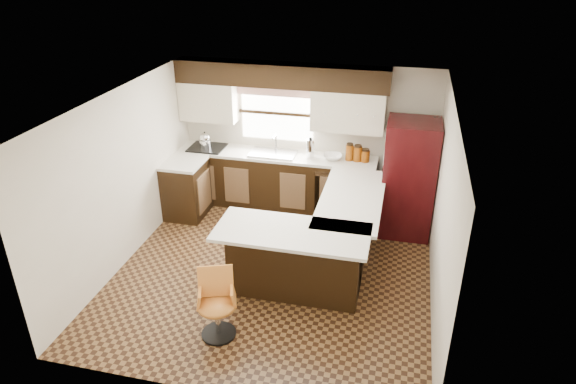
% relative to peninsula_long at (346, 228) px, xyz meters
% --- Properties ---
extents(floor, '(4.40, 4.40, 0.00)m').
position_rel_peninsula_long_xyz_m(floor, '(-0.90, -0.62, -0.45)').
color(floor, '#49301A').
rests_on(floor, ground).
extents(ceiling, '(4.40, 4.40, 0.00)m').
position_rel_peninsula_long_xyz_m(ceiling, '(-0.90, -0.62, 1.95)').
color(ceiling, silver).
rests_on(ceiling, wall_back).
extents(wall_back, '(4.40, 0.00, 4.40)m').
position_rel_peninsula_long_xyz_m(wall_back, '(-0.90, 1.58, 0.75)').
color(wall_back, beige).
rests_on(wall_back, floor).
extents(wall_front, '(4.40, 0.00, 4.40)m').
position_rel_peninsula_long_xyz_m(wall_front, '(-0.90, -2.83, 0.75)').
color(wall_front, beige).
rests_on(wall_front, floor).
extents(wall_left, '(0.00, 4.40, 4.40)m').
position_rel_peninsula_long_xyz_m(wall_left, '(-3.00, -0.62, 0.75)').
color(wall_left, beige).
rests_on(wall_left, floor).
extents(wall_right, '(0.00, 4.40, 4.40)m').
position_rel_peninsula_long_xyz_m(wall_right, '(1.20, -0.62, 0.75)').
color(wall_right, beige).
rests_on(wall_right, floor).
extents(base_cab_back, '(3.30, 0.60, 0.90)m').
position_rel_peninsula_long_xyz_m(base_cab_back, '(-1.35, 1.28, 0.00)').
color(base_cab_back, black).
rests_on(base_cab_back, floor).
extents(base_cab_left, '(0.60, 0.70, 0.90)m').
position_rel_peninsula_long_xyz_m(base_cab_left, '(-2.70, 0.62, 0.00)').
color(base_cab_left, black).
rests_on(base_cab_left, floor).
extents(counter_back, '(3.30, 0.60, 0.04)m').
position_rel_peninsula_long_xyz_m(counter_back, '(-1.35, 1.28, 0.47)').
color(counter_back, silver).
rests_on(counter_back, base_cab_back).
extents(counter_left, '(0.60, 0.70, 0.04)m').
position_rel_peninsula_long_xyz_m(counter_left, '(-2.70, 0.62, 0.47)').
color(counter_left, silver).
rests_on(counter_left, base_cab_left).
extents(soffit, '(3.40, 0.35, 0.36)m').
position_rel_peninsula_long_xyz_m(soffit, '(-1.30, 1.40, 1.77)').
color(soffit, black).
rests_on(soffit, wall_back).
extents(upper_cab_left, '(0.94, 0.35, 0.64)m').
position_rel_peninsula_long_xyz_m(upper_cab_left, '(-2.52, 1.40, 1.27)').
color(upper_cab_left, beige).
rests_on(upper_cab_left, wall_back).
extents(upper_cab_right, '(1.14, 0.35, 0.64)m').
position_rel_peninsula_long_xyz_m(upper_cab_right, '(-0.22, 1.40, 1.27)').
color(upper_cab_right, beige).
rests_on(upper_cab_right, wall_back).
extents(window_pane, '(1.20, 0.02, 0.90)m').
position_rel_peninsula_long_xyz_m(window_pane, '(-1.40, 1.56, 1.10)').
color(window_pane, white).
rests_on(window_pane, wall_back).
extents(valance, '(1.30, 0.06, 0.18)m').
position_rel_peninsula_long_xyz_m(valance, '(-1.40, 1.52, 1.49)').
color(valance, '#D19B93').
rests_on(valance, wall_back).
extents(sink, '(0.75, 0.45, 0.03)m').
position_rel_peninsula_long_xyz_m(sink, '(-1.40, 1.25, 0.51)').
color(sink, '#B2B2B7').
rests_on(sink, counter_back).
extents(dishwasher, '(0.58, 0.03, 0.78)m').
position_rel_peninsula_long_xyz_m(dishwasher, '(-0.35, 0.99, -0.02)').
color(dishwasher, black).
rests_on(dishwasher, floor).
extents(cooktop, '(0.58, 0.50, 0.02)m').
position_rel_peninsula_long_xyz_m(cooktop, '(-2.55, 1.25, 0.51)').
color(cooktop, black).
rests_on(cooktop, counter_back).
extents(peninsula_long, '(0.60, 1.95, 0.90)m').
position_rel_peninsula_long_xyz_m(peninsula_long, '(0.00, 0.00, 0.00)').
color(peninsula_long, black).
rests_on(peninsula_long, floor).
extents(peninsula_return, '(1.65, 0.60, 0.90)m').
position_rel_peninsula_long_xyz_m(peninsula_return, '(-0.53, -0.97, 0.00)').
color(peninsula_return, black).
rests_on(peninsula_return, floor).
extents(counter_pen_long, '(0.84, 1.95, 0.04)m').
position_rel_peninsula_long_xyz_m(counter_pen_long, '(0.05, 0.00, 0.47)').
color(counter_pen_long, silver).
rests_on(counter_pen_long, peninsula_long).
extents(counter_pen_return, '(1.89, 0.84, 0.04)m').
position_rel_peninsula_long_xyz_m(counter_pen_return, '(-0.55, -1.06, 0.47)').
color(counter_pen_return, silver).
rests_on(counter_pen_return, peninsula_return).
extents(refrigerator, '(0.77, 0.74, 1.79)m').
position_rel_peninsula_long_xyz_m(refrigerator, '(0.80, 0.92, 0.44)').
color(refrigerator, black).
rests_on(refrigerator, floor).
extents(bar_chair, '(0.56, 0.56, 0.82)m').
position_rel_peninsula_long_xyz_m(bar_chair, '(-1.20, -2.00, -0.04)').
color(bar_chair, orange).
rests_on(bar_chair, floor).
extents(kettle, '(0.20, 0.20, 0.27)m').
position_rel_peninsula_long_xyz_m(kettle, '(-2.57, 1.26, 0.65)').
color(kettle, silver).
rests_on(kettle, cooktop).
extents(percolator, '(0.13, 0.13, 0.30)m').
position_rel_peninsula_long_xyz_m(percolator, '(-0.78, 1.28, 0.64)').
color(percolator, silver).
rests_on(percolator, counter_back).
extents(mixing_bowl, '(0.35, 0.35, 0.08)m').
position_rel_peninsula_long_xyz_m(mixing_bowl, '(-0.42, 1.28, 0.53)').
color(mixing_bowl, white).
rests_on(mixing_bowl, counter_back).
extents(canister_large, '(0.12, 0.12, 0.25)m').
position_rel_peninsula_long_xyz_m(canister_large, '(-0.15, 1.30, 0.62)').
color(canister_large, '#793A09').
rests_on(canister_large, counter_back).
extents(canister_med, '(0.14, 0.14, 0.24)m').
position_rel_peninsula_long_xyz_m(canister_med, '(-0.02, 1.30, 0.61)').
color(canister_med, '#793A09').
rests_on(canister_med, counter_back).
extents(canister_small, '(0.14, 0.14, 0.18)m').
position_rel_peninsula_long_xyz_m(canister_small, '(0.10, 1.30, 0.59)').
color(canister_small, '#793A09').
rests_on(canister_small, counter_back).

